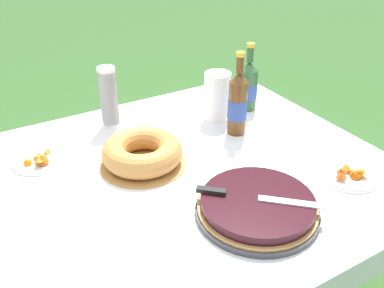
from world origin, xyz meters
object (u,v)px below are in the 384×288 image
object	(u,v)px
snack_plate_near	(39,159)
snack_plate_right	(349,174)
cup_stack	(109,98)
cider_bottle_green	(248,86)
cider_bottle_amber	(238,104)
paper_towel_roll	(217,96)
berry_tart	(257,207)
serving_knife	(248,196)
bundt_cake	(142,153)

from	to	relation	value
snack_plate_near	snack_plate_right	size ratio (longest dim) A/B	0.96
cup_stack	cider_bottle_green	size ratio (longest dim) A/B	0.85
cider_bottle_amber	paper_towel_roll	xyz separation A→B (m)	(0.00, 0.15, -0.03)
berry_tart	snack_plate_right	bearing A→B (deg)	-0.58
cup_stack	snack_plate_near	size ratio (longest dim) A/B	1.33
berry_tart	snack_plate_near	world-z (taller)	berry_tart
cider_bottle_green	paper_towel_roll	bearing A→B (deg)	-175.92
snack_plate_right	paper_towel_roll	distance (m)	0.62
serving_knife	paper_towel_roll	size ratio (longest dim) A/B	1.42
berry_tart	bundt_cake	distance (m)	0.46
cider_bottle_green	paper_towel_roll	distance (m)	0.17
serving_knife	snack_plate_right	bearing A→B (deg)	39.33
snack_plate_near	paper_towel_roll	size ratio (longest dim) A/B	0.93
snack_plate_right	paper_towel_roll	bearing A→B (deg)	103.44
cider_bottle_amber	paper_towel_roll	distance (m)	0.15
paper_towel_roll	cider_bottle_green	bearing A→B (deg)	4.08
paper_towel_roll	cider_bottle_amber	bearing A→B (deg)	-90.59
cider_bottle_amber	cup_stack	bearing A→B (deg)	143.00
snack_plate_near	paper_towel_roll	bearing A→B (deg)	-2.17
cider_bottle_amber	paper_towel_roll	world-z (taller)	cider_bottle_amber
snack_plate_right	paper_towel_roll	size ratio (longest dim) A/B	0.97
bundt_cake	snack_plate_right	distance (m)	0.71
bundt_cake	snack_plate_near	xyz separation A→B (m)	(-0.32, 0.19, -0.03)
bundt_cake	paper_towel_roll	bearing A→B (deg)	21.52
snack_plate_near	paper_towel_roll	world-z (taller)	paper_towel_roll
cider_bottle_amber	snack_plate_near	size ratio (longest dim) A/B	1.74
bundt_cake	cider_bottle_amber	distance (m)	0.43
cup_stack	cider_bottle_amber	xyz separation A→B (m)	(0.41, -0.31, 0.00)
cider_bottle_amber	snack_plate_right	world-z (taller)	cider_bottle_amber
bundt_cake	cider_bottle_amber	world-z (taller)	cider_bottle_amber
bundt_cake	cup_stack	world-z (taller)	cup_stack
serving_knife	bundt_cake	xyz separation A→B (m)	(-0.16, 0.41, -0.02)
cup_stack	cider_bottle_green	distance (m)	0.60
snack_plate_near	paper_towel_roll	xyz separation A→B (m)	(0.74, -0.03, 0.09)
berry_tart	bundt_cake	bearing A→B (deg)	112.53
cider_bottle_green	paper_towel_roll	world-z (taller)	cider_bottle_green
snack_plate_right	cup_stack	bearing A→B (deg)	126.10
serving_knife	bundt_cake	distance (m)	0.44
serving_knife	cider_bottle_green	distance (m)	0.73
bundt_cake	berry_tart	bearing A→B (deg)	-67.47
snack_plate_right	snack_plate_near	bearing A→B (deg)	144.61
cider_bottle_green	berry_tart	bearing A→B (deg)	-124.31
paper_towel_roll	snack_plate_right	bearing A→B (deg)	-76.56
bundt_cake	cider_bottle_green	size ratio (longest dim) A/B	1.05
bundt_cake	cider_bottle_amber	bearing A→B (deg)	2.82
cup_stack	bundt_cake	bearing A→B (deg)	-91.65
cider_bottle_amber	serving_knife	bearing A→B (deg)	-121.74
snack_plate_near	paper_towel_roll	distance (m)	0.74
serving_knife	cup_stack	size ratio (longest dim) A/B	1.15
serving_knife	cider_bottle_green	bearing A→B (deg)	96.06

